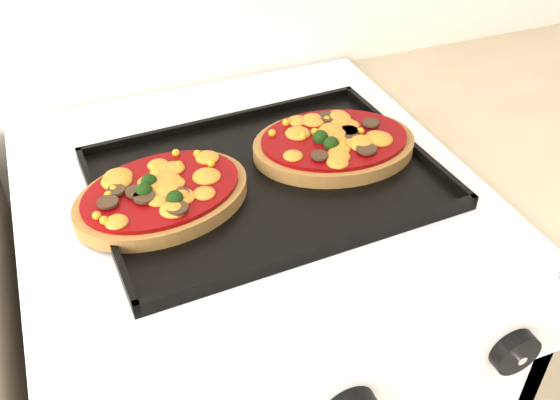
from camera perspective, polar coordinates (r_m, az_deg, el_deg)
name	(u,v)px	position (r m, az deg, el deg)	size (l,w,h in m)	color
stove	(257,387)	(1.16, -2.16, -16.72)	(0.60, 0.60, 0.91)	white
control_panel	(351,392)	(0.67, 6.55, -17.06)	(0.60, 0.02, 0.09)	white
knob_right	(515,352)	(0.74, 20.66, -12.88)	(0.06, 0.06, 0.02)	black
baking_tray	(266,177)	(0.82, -1.29, 2.10)	(0.44, 0.32, 0.02)	black
pizza_left	(162,193)	(0.78, -10.73, 0.62)	(0.22, 0.16, 0.03)	brown
pizza_right	(334,143)	(0.87, 4.97, 5.26)	(0.23, 0.17, 0.03)	brown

